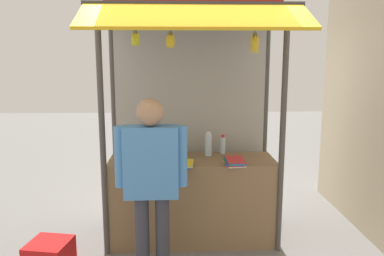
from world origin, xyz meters
TOP-DOWN VIEW (x-y plane):
  - ground_plane at (0.00, 0.00)m, footprint 20.00×20.00m
  - stall_counter at (0.00, 0.00)m, footprint 1.81×0.62m
  - stall_structure at (0.00, 0.14)m, footprint 2.01×1.52m
  - water_bottle_mid_right at (-0.67, 0.08)m, footprint 0.08×0.08m
  - water_bottle_right at (-0.53, 0.14)m, footprint 0.08×0.08m
  - water_bottle_back_right at (0.19, 0.16)m, footprint 0.08×0.08m
  - water_bottle_rear_center at (0.37, 0.24)m, footprint 0.06×0.06m
  - water_bottle_far_left at (-0.11, 0.02)m, footprint 0.06×0.06m
  - magazine_stack_back_left at (0.43, -0.21)m, footprint 0.21×0.31m
  - magazine_stack_center at (-0.53, -0.23)m, footprint 0.23×0.28m
  - magazine_stack_front_right at (-0.10, -0.25)m, footprint 0.23×0.29m
  - banana_bunch_inner_right at (0.58, -0.41)m, footprint 0.11×0.11m
  - banana_bunch_rightmost at (-0.22, -0.41)m, footprint 0.09×0.09m
  - banana_bunch_inner_left at (-0.54, -0.41)m, footprint 0.10×0.10m
  - vendor_person at (-0.40, -0.80)m, footprint 0.64×0.24m
  - plastic_crate at (-1.42, -0.56)m, footprint 0.45×0.45m
  - neighbour_wall at (2.10, 0.30)m, footprint 0.20×2.40m

SIDE VIEW (x-z plane):
  - ground_plane at x=0.00m, z-range 0.00..0.00m
  - plastic_crate at x=-1.42m, z-range 0.00..0.27m
  - stall_counter at x=0.00m, z-range 0.00..0.93m
  - magazine_stack_front_right at x=-0.10m, z-range 0.93..0.97m
  - magazine_stack_back_left at x=0.43m, z-range 0.93..0.99m
  - magazine_stack_center at x=-0.53m, z-range 0.93..1.02m
  - vendor_person at x=-0.40m, z-range 0.17..1.87m
  - water_bottle_rear_center at x=0.37m, z-range 0.92..1.14m
  - water_bottle_far_left at x=-0.11m, z-range 0.92..1.15m
  - water_bottle_right at x=-0.53m, z-range 0.92..1.19m
  - water_bottle_back_right at x=0.19m, z-range 0.92..1.20m
  - water_bottle_mid_right at x=-0.67m, z-range 0.92..1.22m
  - neighbour_wall at x=2.10m, z-range 0.00..2.90m
  - stall_structure at x=0.00m, z-range 0.29..3.17m
  - banana_bunch_inner_right at x=0.58m, z-range 1.99..2.33m
  - banana_bunch_rightmost at x=-0.22m, z-range 2.05..2.33m
  - banana_bunch_inner_left at x=-0.54m, z-range 2.07..2.34m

